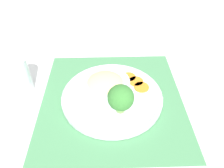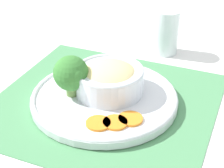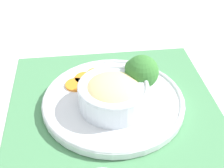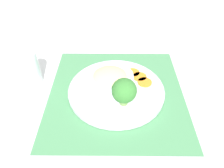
# 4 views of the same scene
# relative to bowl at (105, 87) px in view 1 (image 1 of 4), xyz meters

# --- Properties ---
(ground_plane) EXTENTS (4.00, 4.00, 0.00)m
(ground_plane) POSITION_rel_bowl_xyz_m (-0.00, 0.02, -0.05)
(ground_plane) COLOR white
(placemat) EXTENTS (0.54, 0.52, 0.00)m
(placemat) POSITION_rel_bowl_xyz_m (-0.00, 0.02, -0.05)
(placemat) COLOR #4C8C59
(placemat) RESTS_ON ground_plane
(plate) EXTENTS (0.32, 0.32, 0.02)m
(plate) POSITION_rel_bowl_xyz_m (-0.00, 0.02, -0.04)
(plate) COLOR silver
(plate) RESTS_ON placemat
(bowl) EXTENTS (0.15, 0.15, 0.07)m
(bowl) POSITION_rel_bowl_xyz_m (0.00, 0.00, 0.00)
(bowl) COLOR silver
(bowl) RESTS_ON plate
(broccoli_floret) EXTENTS (0.08, 0.08, 0.09)m
(broccoli_floret) POSITION_rel_bowl_xyz_m (0.06, 0.05, 0.02)
(broccoli_floret) COLOR #759E51
(broccoli_floret) RESTS_ON plate
(carrot_slice_near) EXTENTS (0.05, 0.05, 0.01)m
(carrot_slice_near) POSITION_rel_bowl_xyz_m (-0.04, 0.12, -0.03)
(carrot_slice_near) COLOR orange
(carrot_slice_near) RESTS_ON plate
(carrot_slice_middle) EXTENTS (0.05, 0.05, 0.01)m
(carrot_slice_middle) POSITION_rel_bowl_xyz_m (-0.07, 0.10, -0.03)
(carrot_slice_middle) COLOR orange
(carrot_slice_middle) RESTS_ON plate
(carrot_slice_far) EXTENTS (0.05, 0.05, 0.01)m
(carrot_slice_far) POSITION_rel_bowl_xyz_m (-0.09, 0.07, -0.03)
(carrot_slice_far) COLOR orange
(carrot_slice_far) RESTS_ON plate
(water_glass) EXTENTS (0.07, 0.07, 0.12)m
(water_glass) POSITION_rel_bowl_xyz_m (-0.01, -0.28, 0.00)
(water_glass) COLOR silver
(water_glass) RESTS_ON ground_plane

